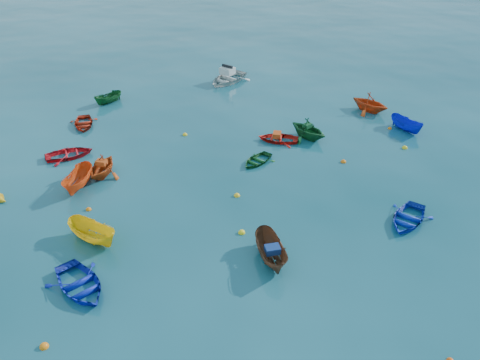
{
  "coord_description": "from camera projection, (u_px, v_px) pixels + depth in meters",
  "views": [
    {
      "loc": [
        -0.04,
        -18.82,
        15.3
      ],
      "look_at": [
        0.0,
        5.0,
        0.4
      ],
      "focal_mm": 35.0,
      "sensor_mm": 36.0,
      "label": 1
    }
  ],
  "objects": [
    {
      "name": "dinghy_green_n",
      "position": [
        307.0,
        138.0,
        33.73
      ],
      "size": [
        3.97,
        4.0,
        1.59
      ],
      "primitive_type": "imported",
      "rotation": [
        0.0,
        0.0,
        0.74
      ],
      "color": "#145727",
      "rests_on": "ground"
    },
    {
      "name": "sampan_brown_mid",
      "position": [
        271.0,
        260.0,
        22.65
      ],
      "size": [
        1.89,
        3.38,
        1.23
      ],
      "primitive_type": "imported",
      "rotation": [
        0.0,
        0.0,
        0.23
      ],
      "color": "brown",
      "rests_on": "ground"
    },
    {
      "name": "dinghy_orange_far",
      "position": [
        369.0,
        111.0,
        37.79
      ],
      "size": [
        4.09,
        4.07,
        1.63
      ],
      "primitive_type": "imported",
      "rotation": [
        0.0,
        0.0,
        0.81
      ],
      "color": "#CC4013",
      "rests_on": "ground"
    },
    {
      "name": "dinghy_red_nw",
      "position": [
        70.0,
        157.0,
        31.36
      ],
      "size": [
        3.67,
        3.2,
        0.64
      ],
      "primitive_type": "imported",
      "rotation": [
        0.0,
        0.0,
        1.96
      ],
      "color": "red",
      "rests_on": "ground"
    },
    {
      "name": "sampan_orange_n",
      "position": [
        80.0,
        187.0,
        28.15
      ],
      "size": [
        1.57,
        3.25,
        1.21
      ],
      "primitive_type": "imported",
      "rotation": [
        0.0,
        0.0,
        -0.13
      ],
      "color": "#ED5016",
      "rests_on": "ground"
    },
    {
      "name": "tarp_green_b",
      "position": [
        307.0,
        126.0,
        33.3
      ],
      "size": [
        0.73,
        0.72,
        0.28
      ],
      "primitive_type": "cube",
      "rotation": [
        0.0,
        0.0,
        0.74
      ],
      "color": "#124B24",
      "rests_on": "dinghy_green_n"
    },
    {
      "name": "sampan_yellow_mid",
      "position": [
        94.0,
        241.0,
        23.87
      ],
      "size": [
        3.29,
        2.72,
        1.22
      ],
      "primitive_type": "imported",
      "rotation": [
        0.0,
        0.0,
        0.99
      ],
      "color": "yellow",
      "rests_on": "ground"
    },
    {
      "name": "tarp_blue_a",
      "position": [
        272.0,
        249.0,
        22.11
      ],
      "size": [
        0.8,
        0.68,
        0.34
      ],
      "primitive_type": "cube",
      "rotation": [
        0.0,
        0.0,
        0.23
      ],
      "color": "navy",
      "rests_on": "sampan_brown_mid"
    },
    {
      "name": "tarp_orange_a",
      "position": [
        101.0,
        162.0,
        28.93
      ],
      "size": [
        0.73,
        0.61,
        0.31
      ],
      "primitive_type": "cube",
      "rotation": [
        0.0,
        0.0,
        -0.22
      ],
      "color": "#CA4614",
      "rests_on": "dinghy_orange_w"
    },
    {
      "name": "dinghy_red_ne",
      "position": [
        278.0,
        141.0,
        33.33
      ],
      "size": [
        3.17,
        2.53,
        0.59
      ],
      "primitive_type": "imported",
      "rotation": [
        0.0,
        0.0,
        -1.76
      ],
      "color": "red",
      "rests_on": "ground"
    },
    {
      "name": "buoy_or_c",
      "position": [
        89.0,
        210.0,
        26.17
      ],
      "size": [
        0.32,
        0.32,
        0.32
      ],
      "primitive_type": "sphere",
      "color": "orange",
      "rests_on": "ground"
    },
    {
      "name": "buoy_ye_b",
      "position": [
        78.0,
        230.0,
        24.65
      ],
      "size": [
        0.37,
        0.37,
        0.37
      ],
      "primitive_type": "sphere",
      "color": "yellow",
      "rests_on": "ground"
    },
    {
      "name": "buoy_ye_c",
      "position": [
        237.0,
        196.0,
        27.36
      ],
      "size": [
        0.37,
        0.37,
        0.37
      ],
      "primitive_type": "sphere",
      "color": "yellow",
      "rests_on": "ground"
    },
    {
      "name": "motorboat_white",
      "position": [
        228.0,
        82.0,
        43.48
      ],
      "size": [
        5.15,
        5.4,
        1.51
      ],
      "primitive_type": "imported",
      "rotation": [
        0.0,
        0.0,
        -0.64
      ],
      "color": "silver",
      "rests_on": "ground"
    },
    {
      "name": "buoy_or_e",
      "position": [
        343.0,
        162.0,
        30.74
      ],
      "size": [
        0.36,
        0.36,
        0.36
      ],
      "primitive_type": "sphere",
      "color": "orange",
      "rests_on": "ground"
    },
    {
      "name": "dinghy_orange_w",
      "position": [
        103.0,
        175.0,
        29.35
      ],
      "size": [
        2.94,
        3.22,
        1.46
      ],
      "primitive_type": "imported",
      "rotation": [
        0.0,
        0.0,
        -0.22
      ],
      "color": "#BF4312",
      "rests_on": "ground"
    },
    {
      "name": "buoy_ye_d",
      "position": [
        185.0,
        135.0,
        34.1
      ],
      "size": [
        0.35,
        0.35,
        0.35
      ],
      "primitive_type": "sphere",
      "color": "yellow",
      "rests_on": "ground"
    },
    {
      "name": "dinghy_red_far",
      "position": [
        84.0,
        126.0,
        35.42
      ],
      "size": [
        2.76,
        3.35,
        0.6
      ],
      "primitive_type": "imported",
      "rotation": [
        0.0,
        0.0,
        0.26
      ],
      "color": "#B1230E",
      "rests_on": "ground"
    },
    {
      "name": "buoy_or_d",
      "position": [
        390.0,
        129.0,
        35.0
      ],
      "size": [
        0.3,
        0.3,
        0.3
      ],
      "primitive_type": "sphere",
      "color": "#DD620C",
      "rests_on": "ground"
    },
    {
      "name": "ground",
      "position": [
        240.0,
        238.0,
        24.07
      ],
      "size": [
        160.0,
        160.0,
        0.0
      ],
      "primitive_type": "plane",
      "color": "#093A46",
      "rests_on": "ground"
    },
    {
      "name": "dinghy_blue_se",
      "position": [
        407.0,
        221.0,
        25.27
      ],
      "size": [
        3.69,
        3.91,
        0.66
      ],
      "primitive_type": "imported",
      "rotation": [
        0.0,
        0.0,
        -0.61
      ],
      "color": "#0F31BD",
      "rests_on": "ground"
    },
    {
      "name": "tarp_orange_b",
      "position": [
        277.0,
        135.0,
        33.1
      ],
      "size": [
        0.67,
        0.81,
        0.35
      ],
      "primitive_type": "cube",
      "rotation": [
        0.0,
        0.0,
        -1.76
      ],
      "color": "#C74214",
      "rests_on": "dinghy_red_ne"
    },
    {
      "name": "dinghy_green_e",
      "position": [
        257.0,
        162.0,
        30.7
      ],
      "size": [
        2.94,
        3.05,
        0.52
      ],
      "primitive_type": "imported",
      "rotation": [
        0.0,
        0.0,
        -0.68
      ],
      "color": "#12511F",
      "rests_on": "ground"
    },
    {
      "name": "buoy_ye_e",
      "position": [
        405.0,
        148.0,
        32.38
      ],
      "size": [
        0.38,
        0.38,
        0.38
      ],
      "primitive_type": "sphere",
      "color": "gold",
      "rests_on": "ground"
    },
    {
      "name": "buoy_ye_a",
      "position": [
        242.0,
        233.0,
        24.42
      ],
      "size": [
        0.37,
        0.37,
        0.37
      ],
      "primitive_type": "sphere",
      "color": "yellow",
      "rests_on": "ground"
    },
    {
      "name": "dinghy_blue_sw",
      "position": [
        81.0,
        289.0,
        21.02
      ],
      "size": [
        4.08,
        4.2,
        0.71
      ],
      "primitive_type": "imported",
      "rotation": [
        0.0,
        0.0,
        0.7
      ],
      "color": "#0E21B1",
      "rests_on": "ground"
    },
    {
      "name": "buoy_or_a",
      "position": [
        44.0,
        347.0,
        18.36
      ],
      "size": [
        0.36,
        0.36,
        0.36
      ],
      "primitive_type": "sphere",
      "color": "orange",
      "rests_on": "ground"
    },
    {
      "name": "sampan_blue_far",
      "position": [
        405.0,
        130.0,
        34.79
      ],
      "size": [
        2.39,
        2.98,
        1.1
      ],
      "primitive_type": "imported",
      "rotation": [
        0.0,
        0.0,
        0.55
      ],
      "color": "#0F1BC0",
      "rests_on": "ground"
    },
    {
      "name": "sampan_green_far",
      "position": [
        109.0,
        103.0,
        39.16
      ],
      "size": [
        2.46,
        2.53,
        0.99
      ],
      "primitive_type": "imported",
      "rotation": [
        0.0,
        0.0,
        -0.75
      ],
      "color": "#135122",
      "rests_on": "ground"
    }
  ]
}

